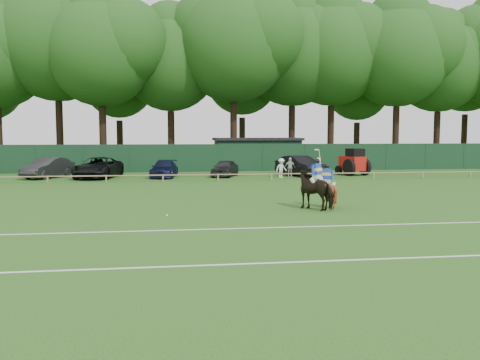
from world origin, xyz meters
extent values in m
plane|color=#1E4C14|center=(0.00, 0.00, 0.00)|extent=(160.00, 160.00, 0.00)
imported|color=black|center=(4.05, 3.24, 0.89)|extent=(2.06, 2.24, 1.77)
imported|color=brown|center=(4.70, 3.86, 0.72)|extent=(1.62, 1.68, 1.44)
imported|color=#2D2D2F|center=(-11.89, 22.12, 0.79)|extent=(3.51, 5.05, 1.58)
imported|color=black|center=(-8.02, 21.60, 0.80)|extent=(3.72, 6.18, 1.60)
imported|color=#101535|center=(-2.93, 21.52, 0.66)|extent=(2.41, 4.75, 1.32)
imported|color=#2A2A2C|center=(1.91, 21.54, 0.67)|extent=(2.90, 4.24, 1.34)
imported|color=black|center=(8.02, 21.17, 0.82)|extent=(3.40, 5.29, 1.65)
imported|color=white|center=(6.14, 19.78, 0.76)|extent=(1.12, 0.91, 1.51)
imported|color=beige|center=(6.95, 20.30, 0.78)|extent=(0.94, 0.47, 1.55)
imported|color=silver|center=(9.23, 20.08, 0.77)|extent=(0.90, 0.85, 1.55)
cube|color=silver|center=(4.05, 3.24, 1.50)|extent=(0.44, 0.43, 0.18)
cube|color=#1A3DC0|center=(4.05, 3.24, 1.82)|extent=(0.50, 0.49, 0.51)
cube|color=yellow|center=(4.05, 3.24, 1.80)|extent=(0.52, 0.49, 0.18)
sphere|color=black|center=(4.05, 3.24, 2.19)|extent=(0.25, 0.25, 0.25)
cylinder|color=silver|center=(4.29, 3.36, 1.20)|extent=(0.32, 0.49, 0.59)
cylinder|color=silver|center=(3.88, 3.04, 1.20)|extent=(0.50, 0.26, 0.59)
cube|color=silver|center=(4.70, 3.86, 1.23)|extent=(0.44, 0.39, 0.18)
cube|color=#1A3DC0|center=(4.70, 3.86, 1.55)|extent=(0.49, 0.45, 0.51)
cube|color=yellow|center=(4.70, 3.86, 1.53)|extent=(0.51, 0.45, 0.18)
sphere|color=black|center=(4.70, 3.86, 1.92)|extent=(0.25, 0.25, 0.25)
cylinder|color=silver|center=(4.92, 3.70, 0.93)|extent=(0.48, 0.27, 0.59)
cylinder|color=silver|center=(4.45, 3.93, 0.93)|extent=(0.37, 0.46, 0.59)
cylinder|color=tan|center=(4.46, 4.04, 2.10)|extent=(0.06, 0.64, 1.17)
sphere|color=silver|center=(-2.70, 2.10, 0.04)|extent=(0.09, 0.09, 0.09)
cube|color=silver|center=(0.00, -6.00, 0.01)|extent=(60.00, 0.10, 0.01)
cube|color=silver|center=(0.00, -1.00, 0.01)|extent=(60.00, 0.10, 0.01)
cube|color=#997F5B|center=(0.00, 18.00, 0.45)|extent=(62.00, 0.08, 0.08)
cube|color=#14351E|center=(0.00, 27.00, 1.25)|extent=(92.00, 0.04, 2.50)
cube|color=#14331E|center=(6.00, 30.00, 1.40)|extent=(8.00, 4.00, 2.80)
cube|color=black|center=(6.00, 30.00, 2.92)|extent=(8.40, 4.40, 0.24)
cube|color=#B21810|center=(12.56, 21.50, 0.97)|extent=(1.76, 2.46, 1.20)
cube|color=black|center=(12.67, 21.15, 1.80)|extent=(1.39, 1.46, 0.83)
cylinder|color=black|center=(11.99, 20.66, 0.69)|extent=(0.65, 1.41, 1.38)
cylinder|color=black|center=(13.50, 21.09, 0.69)|extent=(0.65, 1.41, 1.38)
cylinder|color=black|center=(11.65, 22.20, 0.37)|extent=(0.47, 0.79, 0.74)
cylinder|color=black|center=(12.98, 22.58, 0.37)|extent=(0.47, 0.79, 0.74)
camera|label=1|loc=(-2.61, -18.95, 3.41)|focal=38.00mm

